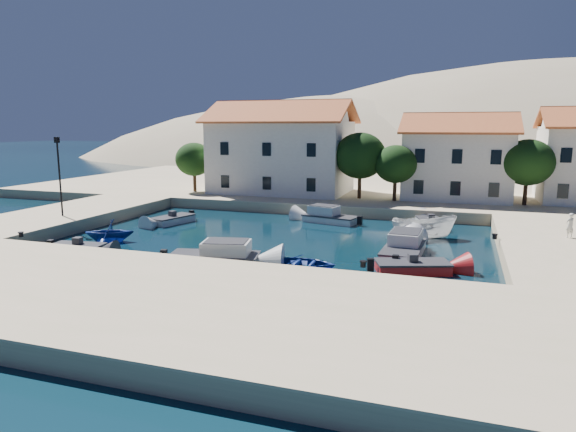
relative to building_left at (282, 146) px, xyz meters
The scene contains 21 objects.
ground 29.24m from the building_left, 77.91° to the right, with size 400.00×400.00×0.00m, color black.
quay_south 34.95m from the building_left, 79.99° to the right, with size 52.00×12.00×1.00m, color tan.
quay_west 22.86m from the building_left, 125.84° to the right, with size 8.00×20.00×1.00m, color tan.
quay_north 13.91m from the building_left, 51.34° to the left, with size 80.00×36.00×1.00m, color tan.
hills 103.51m from the building_left, 74.43° to the left, with size 254.00×176.00×99.00m.
building_left is the anchor object (origin of this frame).
building_mid 18.04m from the building_left, ahead, with size 10.50×8.40×8.30m.
trees 10.87m from the building_left, 13.60° to the right, with size 37.30×5.30×6.45m.
lamppost 23.10m from the building_left, 119.90° to the right, with size 0.35×0.25×6.22m.
bollards 26.13m from the building_left, 69.97° to the right, with size 29.36×9.56×0.30m.
motorboat_grey_sw 27.34m from the building_left, 99.85° to the right, with size 3.51×1.90×1.25m.
cabin_cruiser_south 26.88m from the building_left, 79.27° to the right, with size 5.63×3.34×1.60m.
rowboat_south 27.66m from the building_left, 68.32° to the right, with size 2.96×4.14×0.86m, color navy.
motorboat_red_se 29.35m from the building_left, 55.83° to the right, with size 4.42×3.06×1.25m.
cabin_cruiser_east 25.83m from the building_left, 52.77° to the right, with size 2.45×5.68×1.60m.
boat_east 22.55m from the building_left, 42.21° to the right, with size 1.80×4.77×1.84m, color silver.
motorboat_white_ne 19.99m from the building_left, 31.56° to the right, with size 2.80×4.11×1.25m.
rowboat_west 24.10m from the building_left, 101.95° to the right, with size 2.87×3.33×1.75m, color navy.
motorboat_white_west 16.94m from the building_left, 105.63° to the right, with size 2.65×4.13×1.25m.
cabin_cruiser_north 14.62m from the building_left, 52.92° to the right, with size 4.92×2.94×1.60m.
pedestrian 30.19m from the building_left, 32.45° to the right, with size 0.58×0.38×1.60m, color silver.
Camera 1 is at (12.51, -24.33, 8.11)m, focal length 32.00 mm.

